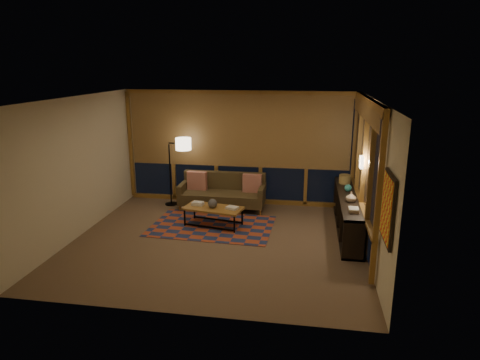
# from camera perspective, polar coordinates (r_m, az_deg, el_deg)

# --- Properties ---
(floor) EXTENTS (5.50, 5.00, 0.01)m
(floor) POSITION_cam_1_polar(r_m,az_deg,el_deg) (8.29, -3.02, -8.15)
(floor) COLOR brown
(floor) RESTS_ON ground
(ceiling) EXTENTS (5.50, 5.00, 0.01)m
(ceiling) POSITION_cam_1_polar(r_m,az_deg,el_deg) (7.63, -3.31, 10.80)
(ceiling) COLOR silver
(ceiling) RESTS_ON walls
(walls) EXTENTS (5.51, 5.01, 2.70)m
(walls) POSITION_cam_1_polar(r_m,az_deg,el_deg) (7.85, -3.16, 0.93)
(walls) COLOR beige
(walls) RESTS_ON floor
(window_wall_back) EXTENTS (5.30, 0.16, 2.60)m
(window_wall_back) POSITION_cam_1_polar(r_m,az_deg,el_deg) (10.18, -0.24, 4.27)
(window_wall_back) COLOR olive
(window_wall_back) RESTS_ON walls
(window_wall_right) EXTENTS (0.16, 3.70, 2.60)m
(window_wall_right) POSITION_cam_1_polar(r_m,az_deg,el_deg) (8.32, 16.11, 1.17)
(window_wall_right) COLOR olive
(window_wall_right) RESTS_ON walls
(wall_art) EXTENTS (0.06, 0.74, 0.94)m
(wall_art) POSITION_cam_1_polar(r_m,az_deg,el_deg) (5.97, 19.07, -3.56)
(wall_art) COLOR red
(wall_art) RESTS_ON walls
(wall_sconce) EXTENTS (0.12, 0.18, 0.22)m
(wall_sconce) POSITION_cam_1_polar(r_m,az_deg,el_deg) (8.13, 15.91, 2.30)
(wall_sconce) COLOR #F8E3C0
(wall_sconce) RESTS_ON walls
(sofa) EXTENTS (1.96, 0.80, 0.80)m
(sofa) POSITION_cam_1_polar(r_m,az_deg,el_deg) (9.96, -2.39, -1.62)
(sofa) COLOR #4A4227
(sofa) RESTS_ON floor
(pillow_left) EXTENTS (0.47, 0.19, 0.46)m
(pillow_left) POSITION_cam_1_polar(r_m,az_deg,el_deg) (10.15, -5.74, -0.01)
(pillow_left) COLOR #B51807
(pillow_left) RESTS_ON sofa
(pillow_right) EXTENTS (0.44, 0.16, 0.44)m
(pillow_right) POSITION_cam_1_polar(r_m,az_deg,el_deg) (9.90, 1.64, -0.41)
(pillow_right) COLOR #B51807
(pillow_right) RESTS_ON sofa
(area_rug) EXTENTS (2.56, 1.76, 0.01)m
(area_rug) POSITION_cam_1_polar(r_m,az_deg,el_deg) (9.02, -3.76, -6.13)
(area_rug) COLOR #AD4728
(area_rug) RESTS_ON floor
(coffee_table) EXTENTS (1.29, 0.77, 0.40)m
(coffee_table) POSITION_cam_1_polar(r_m,az_deg,el_deg) (8.98, -3.55, -4.88)
(coffee_table) COLOR olive
(coffee_table) RESTS_ON floor
(book_stack_a) EXTENTS (0.28, 0.24, 0.08)m
(book_stack_a) POSITION_cam_1_polar(r_m,az_deg,el_deg) (9.08, -5.66, -3.12)
(book_stack_a) COLOR silver
(book_stack_a) RESTS_ON coffee_table
(book_stack_b) EXTENTS (0.32, 0.29, 0.05)m
(book_stack_b) POSITION_cam_1_polar(r_m,az_deg,el_deg) (8.79, -1.07, -3.73)
(book_stack_b) COLOR silver
(book_stack_b) RESTS_ON coffee_table
(ceramic_pot) EXTENTS (0.25, 0.25, 0.19)m
(ceramic_pot) POSITION_cam_1_polar(r_m,az_deg,el_deg) (8.87, -3.68, -3.12)
(ceramic_pot) COLOR black
(ceramic_pot) RESTS_ON coffee_table
(floor_lamp) EXTENTS (0.61, 0.46, 1.65)m
(floor_lamp) POSITION_cam_1_polar(r_m,az_deg,el_deg) (10.27, -9.32, 1.17)
(floor_lamp) COLOR black
(floor_lamp) RESTS_ON floor
(bookshelf) EXTENTS (0.40, 2.95, 0.74)m
(bookshelf) POSITION_cam_1_polar(r_m,az_deg,el_deg) (8.96, 14.16, -4.26)
(bookshelf) COLOR #2D231B
(bookshelf) RESTS_ON floor
(basket) EXTENTS (0.31, 0.31, 0.19)m
(basket) POSITION_cam_1_polar(r_m,az_deg,el_deg) (9.69, 13.80, 0.12)
(basket) COLOR #AC8F4B
(basket) RESTS_ON bookshelf
(teal_bowl) EXTENTS (0.19, 0.19, 0.15)m
(teal_bowl) POSITION_cam_1_polar(r_m,az_deg,el_deg) (9.09, 14.20, -1.04)
(teal_bowl) COLOR #297975
(teal_bowl) RESTS_ON bookshelf
(vase) EXTENTS (0.24, 0.24, 0.20)m
(vase) POSITION_cam_1_polar(r_m,az_deg,el_deg) (8.40, 14.60, -2.22)
(vase) COLOR #C4AB8D
(vase) RESTS_ON bookshelf
(shelf_book_stack) EXTENTS (0.22, 0.28, 0.07)m
(shelf_book_stack) POSITION_cam_1_polar(r_m,az_deg,el_deg) (7.89, 14.91, -3.87)
(shelf_book_stack) COLOR silver
(shelf_book_stack) RESTS_ON bookshelf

